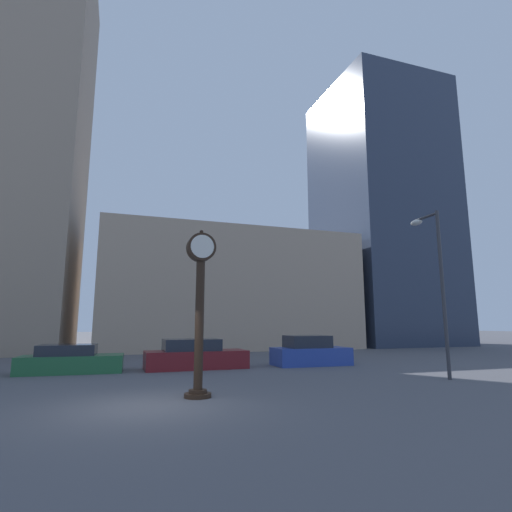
{
  "coord_description": "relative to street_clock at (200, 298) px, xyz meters",
  "views": [
    {
      "loc": [
        -0.78,
        -11.03,
        2.1
      ],
      "look_at": [
        6.65,
        10.8,
        6.0
      ],
      "focal_mm": 28.0,
      "sensor_mm": 36.0,
      "label": 1
    }
  ],
  "objects": [
    {
      "name": "building_storefront_row",
      "position": [
        6.69,
        23.17,
        2.04
      ],
      "size": [
        21.2,
        12.0,
        9.78
      ],
      "color": "tan",
      "rests_on": "ground_plane"
    },
    {
      "name": "car_blue",
      "position": [
        7.09,
        7.07,
        -2.22
      ],
      "size": [
        3.89,
        1.9,
        1.49
      ],
      "rotation": [
        0.0,
        0.0,
        -0.02
      ],
      "color": "#28429E",
      "rests_on": "ground_plane"
    },
    {
      "name": "street_lamp_right",
      "position": [
        9.71,
        0.93,
        1.52
      ],
      "size": [
        0.36,
        1.57,
        6.6
      ],
      "color": "#38383D",
      "rests_on": "ground_plane"
    },
    {
      "name": "ground_plane",
      "position": [
        -1.48,
        -0.83,
        -2.85
      ],
      "size": [
        200.0,
        200.0,
        0.0
      ],
      "primitive_type": "plane",
      "color": "#515156"
    },
    {
      "name": "car_green",
      "position": [
        -4.12,
        7.46,
        -2.34
      ],
      "size": [
        4.26,
        1.89,
        1.2
      ],
      "rotation": [
        0.0,
        0.0,
        -0.04
      ],
      "color": "#236038",
      "rests_on": "ground_plane"
    },
    {
      "name": "car_maroon",
      "position": [
        1.24,
        7.34,
        -2.27
      ],
      "size": [
        4.77,
        1.87,
        1.37
      ],
      "rotation": [
        0.0,
        0.0,
        0.02
      ],
      "color": "maroon",
      "rests_on": "ground_plane"
    },
    {
      "name": "building_glass_modern",
      "position": [
        23.89,
        23.17,
        10.93
      ],
      "size": [
        11.35,
        12.0,
        27.55
      ],
      "color": "#2D384C",
      "rests_on": "ground_plane"
    },
    {
      "name": "street_clock",
      "position": [
        0.0,
        0.0,
        0.0
      ],
      "size": [
        0.86,
        0.79,
        4.93
      ],
      "color": "black",
      "rests_on": "ground_plane"
    }
  ]
}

